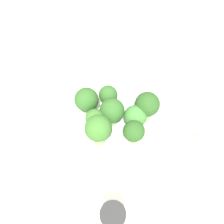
% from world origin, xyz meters
% --- Properties ---
extents(ground_plane, '(3.00, 3.00, 0.00)m').
position_xyz_m(ground_plane, '(0.00, 0.00, 0.00)').
color(ground_plane, silver).
extents(bowl, '(0.19, 0.19, 0.05)m').
position_xyz_m(bowl, '(0.00, 0.00, 0.03)').
color(bowl, white).
rests_on(bowl, ground_plane).
extents(broccoli_floret_0, '(0.04, 0.04, 0.05)m').
position_xyz_m(broccoli_floret_0, '(0.05, -0.02, 0.08)').
color(broccoli_floret_0, '#7A9E5B').
rests_on(broccoli_floret_0, bowl).
extents(broccoli_floret_1, '(0.04, 0.04, 0.06)m').
position_xyz_m(broccoli_floret_1, '(-0.00, -0.00, 0.08)').
color(broccoli_floret_1, '#7A9E5B').
rests_on(broccoli_floret_1, bowl).
extents(broccoli_floret_2, '(0.04, 0.04, 0.05)m').
position_xyz_m(broccoli_floret_2, '(-0.03, 0.03, 0.08)').
color(broccoli_floret_2, '#7A9E5B').
rests_on(broccoli_floret_2, bowl).
extents(broccoli_floret_3, '(0.04, 0.04, 0.06)m').
position_xyz_m(broccoli_floret_3, '(0.00, -0.05, 0.09)').
color(broccoli_floret_3, '#84AD66').
rests_on(broccoli_floret_3, bowl).
extents(broccoli_floret_4, '(0.04, 0.04, 0.06)m').
position_xyz_m(broccoli_floret_4, '(0.05, 0.04, 0.09)').
color(broccoli_floret_4, '#84AD66').
rests_on(broccoli_floret_4, bowl).
extents(broccoli_floret_5, '(0.04, 0.04, 0.06)m').
position_xyz_m(broccoli_floret_5, '(-0.05, 0.00, 0.08)').
color(broccoli_floret_5, '#8EB770').
rests_on(broccoli_floret_5, bowl).
extents(broccoli_floret_6, '(0.03, 0.03, 0.05)m').
position_xyz_m(broccoli_floret_6, '(-0.02, -0.02, 0.08)').
color(broccoli_floret_6, '#8EB770').
rests_on(broccoli_floret_6, bowl).
extents(broccoli_floret_7, '(0.04, 0.04, 0.05)m').
position_xyz_m(broccoli_floret_7, '(0.04, 0.01, 0.08)').
color(broccoli_floret_7, '#8EB770').
rests_on(broccoli_floret_7, bowl).
extents(pepper_shaker, '(0.04, 0.04, 0.06)m').
position_xyz_m(pepper_shaker, '(0.08, -0.14, 0.03)').
color(pepper_shaker, '#B2B7BC').
rests_on(pepper_shaker, ground_plane).
extents(almond_crumb_0, '(0.01, 0.01, 0.01)m').
position_xyz_m(almond_crumb_0, '(0.12, 0.05, 0.00)').
color(almond_crumb_0, tan).
rests_on(almond_crumb_0, ground_plane).
extents(almond_crumb_1, '(0.01, 0.01, 0.01)m').
position_xyz_m(almond_crumb_1, '(0.07, -0.12, 0.00)').
color(almond_crumb_1, '#AD7F4C').
rests_on(almond_crumb_1, ground_plane).
extents(almond_crumb_2, '(0.01, 0.01, 0.01)m').
position_xyz_m(almond_crumb_2, '(0.02, 0.11, 0.00)').
color(almond_crumb_2, olive).
rests_on(almond_crumb_2, ground_plane).
extents(almond_crumb_3, '(0.01, 0.01, 0.01)m').
position_xyz_m(almond_crumb_3, '(0.14, 0.08, 0.00)').
color(almond_crumb_3, tan).
rests_on(almond_crumb_3, ground_plane).
extents(almond_crumb_4, '(0.01, 0.01, 0.01)m').
position_xyz_m(almond_crumb_4, '(-0.08, 0.12, 0.00)').
color(almond_crumb_4, tan).
rests_on(almond_crumb_4, ground_plane).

